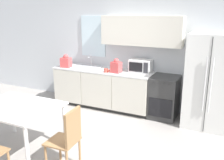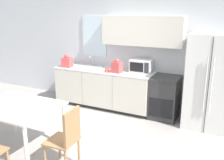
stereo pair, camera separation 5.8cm
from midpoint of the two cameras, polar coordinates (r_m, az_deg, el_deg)
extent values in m
plane|color=gray|center=(4.38, -6.71, -14.50)|extent=(12.00, 12.00, 0.00)
cube|color=silver|center=(5.72, 4.32, 7.16)|extent=(12.00, 0.06, 2.70)
cube|color=silver|center=(6.04, -3.72, 9.94)|extent=(0.63, 0.04, 0.94)
cube|color=beige|center=(5.37, 7.27, 11.11)|extent=(1.74, 0.32, 0.62)
cube|color=#333333|center=(5.97, -1.44, -5.47)|extent=(2.31, 0.59, 0.08)
cube|color=beige|center=(5.80, -1.61, -1.60)|extent=(2.31, 0.65, 0.78)
cube|color=beige|center=(5.93, -9.72, -1.46)|extent=(0.75, 0.01, 0.76)
cube|color=beige|center=(5.53, -3.20, -2.52)|extent=(0.75, 0.01, 0.76)
cube|color=beige|center=(5.21, 4.22, -3.68)|extent=(0.75, 0.01, 0.76)
cube|color=silver|center=(5.70, -1.64, 2.29)|extent=(2.33, 0.67, 0.03)
cube|color=#2D2D2D|center=(5.34, 12.30, -3.86)|extent=(0.55, 0.63, 0.88)
cube|color=black|center=(5.10, 11.33, -6.36)|extent=(0.47, 0.01, 0.39)
cylinder|color=#262626|center=(4.96, 9.91, -0.51)|extent=(0.03, 0.02, 0.03)
cylinder|color=#262626|center=(4.93, 11.01, -0.65)|extent=(0.03, 0.02, 0.03)
cylinder|color=#262626|center=(4.91, 12.25, -0.80)|extent=(0.03, 0.02, 0.03)
cylinder|color=#262626|center=(4.89, 13.38, -0.95)|extent=(0.03, 0.02, 0.03)
cube|color=silver|center=(5.04, 21.88, -0.38)|extent=(0.85, 0.73, 1.80)
cube|color=#3F3F3F|center=(4.68, 21.49, -1.51)|extent=(0.01, 0.01, 1.74)
cylinder|color=silver|center=(4.65, 20.89, -1.10)|extent=(0.02, 0.02, 0.99)
cylinder|color=silver|center=(4.65, 22.11, -1.25)|extent=(0.02, 0.02, 0.99)
cube|color=#B7BABC|center=(5.88, -5.12, 2.91)|extent=(0.59, 0.44, 0.02)
cylinder|color=silver|center=(6.01, -4.27, 4.41)|extent=(0.02, 0.02, 0.23)
cylinder|color=silver|center=(5.93, -4.63, 5.28)|extent=(0.02, 0.14, 0.02)
cube|color=silver|center=(5.46, 7.03, 3.23)|extent=(0.46, 0.31, 0.28)
cube|color=black|center=(5.33, 5.90, 2.96)|extent=(0.30, 0.01, 0.20)
cube|color=#2D2D33|center=(5.26, 8.17, 2.71)|extent=(0.09, 0.01, 0.22)
cylinder|color=#BF4C3F|center=(5.42, -0.91, 2.21)|extent=(0.09, 0.09, 0.08)
torus|color=#BF4C3F|center=(5.39, -0.22, 2.17)|extent=(0.02, 0.07, 0.07)
cube|color=#D14C4C|center=(5.99, -9.93, 3.99)|extent=(0.23, 0.21, 0.23)
sphere|color=#D14C4C|center=(5.97, -9.99, 5.31)|extent=(0.13, 0.13, 0.12)
cube|color=#D14C4C|center=(5.37, 1.45, 2.91)|extent=(0.22, 0.20, 0.23)
sphere|color=#D14C4C|center=(5.34, 1.46, 4.38)|extent=(0.12, 0.12, 0.11)
cube|color=white|center=(4.14, -20.62, -5.63)|extent=(1.27, 0.97, 0.03)
cylinder|color=white|center=(3.66, -18.51, -15.05)|extent=(0.06, 0.06, 0.75)
cylinder|color=white|center=(4.95, -21.27, -7.06)|extent=(0.06, 0.06, 0.75)
cylinder|color=white|center=(4.22, -10.40, -10.16)|extent=(0.06, 0.06, 0.75)
cube|color=#997047|center=(3.64, -10.99, -13.48)|extent=(0.42, 0.42, 0.02)
cube|color=#997047|center=(3.43, -8.65, -10.52)|extent=(0.05, 0.37, 0.48)
cylinder|color=#997047|center=(3.73, -14.59, -16.99)|extent=(0.03, 0.03, 0.43)
cylinder|color=#997047|center=(3.96, -11.50, -14.71)|extent=(0.03, 0.03, 0.43)
cylinder|color=#997047|center=(3.79, -7.11, -15.93)|extent=(0.03, 0.03, 0.43)
camera|label=1|loc=(0.03, -89.61, 0.11)|focal=40.00mm
camera|label=2|loc=(0.03, 90.39, -0.11)|focal=40.00mm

